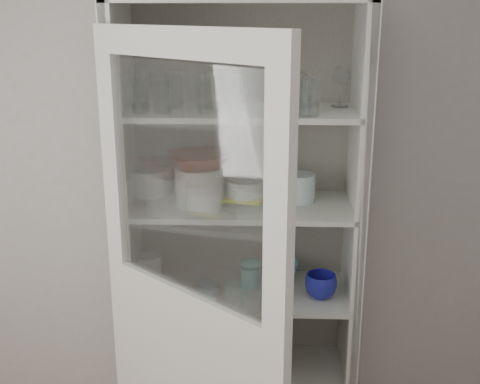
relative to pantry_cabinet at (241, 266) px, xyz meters
The scene contains 35 objects.
wall_back 0.44m from the pantry_cabinet, 140.87° to the left, with size 3.60×0.02×2.60m, color #B8B8B8.
pantry_cabinet is the anchor object (origin of this frame).
cupboard_door 0.61m from the pantry_cabinet, 105.37° to the right, with size 0.71×0.62×2.00m.
tumbler_0 0.86m from the pantry_cabinet, 147.28° to the right, with size 0.07×0.07×0.13m, color silver.
tumbler_1 0.89m from the pantry_cabinet, 154.87° to the right, with size 0.07×0.07×0.14m, color silver.
tumbler_2 0.82m from the pantry_cabinet, 123.08° to the right, with size 0.07×0.07×0.14m, color silver.
tumbler_3 0.81m from the pantry_cabinet, 52.59° to the right, with size 0.06×0.06×0.13m, color silver.
tumbler_4 0.87m from the pantry_cabinet, 39.13° to the right, with size 0.07×0.07×0.15m, color silver.
tumbler_5 0.83m from the pantry_cabinet, 50.25° to the right, with size 0.07×0.07×0.14m, color silver.
tumbler_6 0.85m from the pantry_cabinet, 40.99° to the right, with size 0.07×0.07×0.13m, color silver.
tumbler_7 0.90m from the pantry_cabinet, behind, with size 0.08×0.08×0.16m, color silver.
tumbler_8 0.84m from the pantry_cabinet, behind, with size 0.07×0.07×0.15m, color silver.
tumbler_9 0.80m from the pantry_cabinet, 161.42° to the right, with size 0.07×0.07×0.13m, color silver.
tumbler_10 0.80m from the pantry_cabinet, 148.18° to the right, with size 0.07×0.07×0.15m, color silver.
tumbler_11 0.80m from the pantry_cabinet, 102.04° to the right, with size 0.07×0.07×0.14m, color silver.
goblet_0 0.89m from the pantry_cabinet, behind, with size 0.07×0.07×0.15m, color silver, non-canonical shape.
goblet_1 0.80m from the pantry_cabinet, 141.31° to the left, with size 0.07×0.07×0.16m, color silver, non-canonical shape.
goblet_2 0.84m from the pantry_cabinet, ahead, with size 0.07×0.07×0.16m, color silver, non-canonical shape.
goblet_3 0.91m from the pantry_cabinet, ahead, with size 0.08×0.08×0.19m, color silver, non-canonical shape.
plate_stack_front 0.42m from the pantry_cabinet, 151.78° to the right, with size 0.20×0.20×0.10m, color silver.
plate_stack_back 0.56m from the pantry_cabinet, 170.00° to the left, with size 0.21×0.21×0.11m, color silver.
cream_bowl 0.49m from the pantry_cabinet, 151.78° to the right, with size 0.20×0.20×0.06m, color beige.
terracotta_bowl 0.55m from the pantry_cabinet, 151.78° to the right, with size 0.25×0.25×0.06m, color maroon.
glass_platter 0.34m from the pantry_cabinet, 68.01° to the right, with size 0.31×0.31×0.02m, color silver.
yellow_trivet 0.35m from the pantry_cabinet, 68.01° to the right, with size 0.16×0.16×0.01m, color yellow.
white_ramekin 0.39m from the pantry_cabinet, 68.01° to the right, with size 0.16×0.16×0.07m, color silver.
grey_bowl_stack 0.46m from the pantry_cabinet, ahead, with size 0.13×0.13×0.12m, color silver.
mug_blue 0.38m from the pantry_cabinet, 21.14° to the right, with size 0.14×0.14×0.11m, color navy.
mug_teal 0.20m from the pantry_cabinet, ahead, with size 0.12×0.12×0.11m, color teal.
mug_white 0.21m from the pantry_cabinet, 47.23° to the right, with size 0.09×0.09×0.09m, color silver.
teal_jar 0.07m from the pantry_cabinet, 38.77° to the right, with size 0.09×0.09×0.11m.
measuring_cups 0.19m from the pantry_cabinet, 144.38° to the right, with size 0.11×0.11×0.04m, color silver.
white_canister 0.41m from the pantry_cabinet, behind, with size 0.11×0.11×0.13m, color silver.
cream_dish 0.55m from the pantry_cabinet, 161.74° to the right, with size 0.22×0.22×0.07m, color beige.
tin_box 0.45m from the pantry_cabinet, 66.52° to the right, with size 0.21×0.15×0.06m, color #9F9EA7.
Camera 1 is at (0.30, -1.15, 2.05)m, focal length 45.00 mm.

